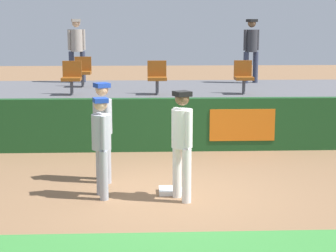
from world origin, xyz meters
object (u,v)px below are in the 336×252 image
(seat_front_center, at_px, (157,76))
(spectator_capped, at_px, (77,46))
(spectator_hooded, at_px, (251,46))
(first_base, at_px, (171,191))
(player_fielder_home, at_px, (182,138))
(seat_front_left, at_px, (72,76))
(seat_front_right, at_px, (243,75))
(seat_back_left, at_px, (83,70))
(player_coach_visitor, at_px, (101,140))
(player_runner_visitor, at_px, (103,125))

(seat_front_center, xyz_separation_m, spectator_capped, (-2.34, 3.00, 0.63))
(spectator_hooded, distance_m, spectator_capped, 5.23)
(spectator_hooded, bearing_deg, spectator_capped, -26.56)
(first_base, xyz_separation_m, player_fielder_home, (0.17, -0.37, 1.01))
(seat_front_left, distance_m, spectator_hooded, 5.68)
(player_fielder_home, height_order, seat_front_right, seat_front_right)
(first_base, xyz_separation_m, seat_front_right, (2.08, 4.73, 1.57))
(seat_front_right, height_order, seat_back_left, same)
(seat_front_center, distance_m, spectator_hooded, 3.93)
(seat_front_left, relative_size, seat_back_left, 1.00)
(seat_front_right, xyz_separation_m, seat_front_left, (-4.32, 0.00, 0.00))
(seat_back_left, xyz_separation_m, spectator_hooded, (4.92, 0.81, 0.62))
(seat_front_right, bearing_deg, spectator_capped, 146.45)
(seat_front_right, distance_m, spectator_hooded, 2.77)
(spectator_capped, bearing_deg, player_coach_visitor, 84.72)
(seat_front_center, bearing_deg, spectator_hooded, 42.32)
(player_coach_visitor, bearing_deg, player_runner_visitor, 167.85)
(first_base, bearing_deg, seat_front_left, 115.38)
(first_base, height_order, spectator_capped, spectator_capped)
(seat_back_left, bearing_deg, player_fielder_home, -71.36)
(player_fielder_home, distance_m, seat_front_left, 5.68)
(spectator_capped, bearing_deg, seat_back_left, 89.04)
(player_coach_visitor, bearing_deg, seat_front_center, 153.02)
(first_base, height_order, seat_back_left, seat_back_left)
(first_base, relative_size, seat_front_left, 0.48)
(seat_front_left, relative_size, spectator_capped, 0.44)
(seat_front_left, bearing_deg, seat_back_left, 87.34)
(first_base, xyz_separation_m, spectator_capped, (-2.45, 7.74, 2.19))
(seat_front_right, bearing_deg, seat_front_left, 180.00)
(spectator_capped, bearing_deg, player_fielder_home, 93.38)
(player_fielder_home, relative_size, seat_back_left, 2.17)
(player_fielder_home, relative_size, player_runner_visitor, 0.99)
(player_runner_visitor, height_order, seat_front_center, seat_front_center)
(player_fielder_home, distance_m, seat_front_right, 5.48)
(player_runner_visitor, height_order, seat_front_left, seat_front_left)
(player_runner_visitor, relative_size, seat_back_left, 2.19)
(seat_front_center, relative_size, seat_front_left, 1.00)
(first_base, distance_m, seat_front_left, 5.47)
(seat_front_right, relative_size, spectator_capped, 0.44)
(player_coach_visitor, distance_m, spectator_hooded, 8.58)
(player_coach_visitor, relative_size, seat_front_center, 2.02)
(player_fielder_home, height_order, seat_front_center, seat_front_center)
(player_fielder_home, distance_m, player_coach_visitor, 1.35)
(first_base, height_order, seat_front_left, seat_front_left)
(player_runner_visitor, relative_size, seat_front_right, 2.19)
(player_runner_visitor, bearing_deg, seat_front_center, 137.24)
(player_fielder_home, xyz_separation_m, seat_back_left, (-2.33, 6.91, 0.56))
(player_runner_visitor, height_order, seat_front_right, seat_front_right)
(player_coach_visitor, height_order, seat_front_right, seat_front_right)
(player_runner_visitor, height_order, spectator_capped, spectator_capped)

